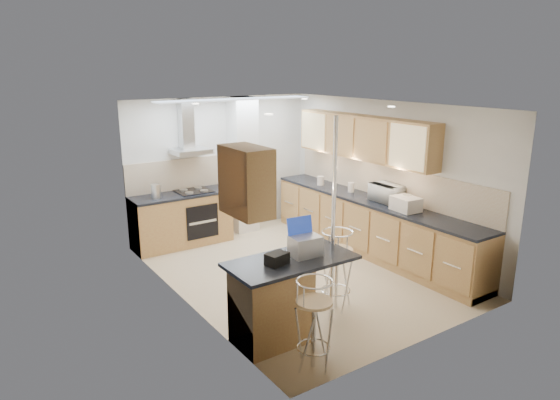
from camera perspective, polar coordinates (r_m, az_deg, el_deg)
ground at (r=7.67m, az=1.91°, el=-8.20°), size 4.80×4.80×0.00m
room_shell at (r=7.68m, az=2.34°, el=3.91°), size 3.64×4.84×2.51m
right_counter at (r=8.42m, az=10.27°, el=-2.93°), size 0.63×4.40×0.92m
back_counter at (r=8.81m, az=-11.17°, el=-2.16°), size 1.70×0.63×0.92m
peninsula at (r=5.80m, az=1.28°, el=-11.04°), size 1.47×0.72×0.94m
microwave at (r=8.15m, az=12.10°, el=0.78°), size 0.37×0.53×0.29m
laptop at (r=5.68m, az=2.91°, el=-5.26°), size 0.36×0.28×0.23m
bag at (r=5.45m, az=-0.36°, el=-6.72°), size 0.27×0.22×0.13m
bar_stool_near at (r=5.24m, az=3.88°, el=-13.94°), size 0.50×0.50×0.98m
bar_stool_end at (r=6.45m, az=6.46°, el=-7.88°), size 0.60×0.60×1.04m
jar_a at (r=9.14m, az=4.66°, el=2.22°), size 0.14×0.14×0.17m
jar_b at (r=8.69m, az=8.14°, el=1.45°), size 0.14×0.14×0.17m
jar_c at (r=7.85m, az=14.29°, el=-0.17°), size 0.16×0.16×0.22m
jar_d at (r=7.95m, az=14.89°, el=-0.30°), size 0.11×0.11×0.14m
bread_bin at (r=7.72m, az=14.19°, el=-0.43°), size 0.34×0.42×0.21m
kettle at (r=8.44m, az=-14.00°, el=0.98°), size 0.16×0.16×0.23m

